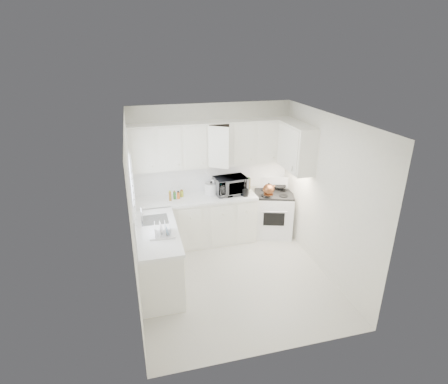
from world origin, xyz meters
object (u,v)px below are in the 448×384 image
object	(u,v)px
rice_cooker	(211,188)
utensil_crock	(245,188)
dish_rack	(162,229)
microwave	(231,184)
tea_kettle	(269,189)
stove	(273,208)

from	to	relation	value
rice_cooker	utensil_crock	bearing A→B (deg)	-21.79
utensil_crock	dish_rack	xyz separation A→B (m)	(-1.63, -1.11, -0.07)
microwave	tea_kettle	bearing A→B (deg)	-23.12
rice_cooker	microwave	bearing A→B (deg)	-10.44
tea_kettle	stove	bearing A→B (deg)	34.01
microwave	rice_cooker	size ratio (longest dim) A/B	2.36
stove	microwave	xyz separation A→B (m)	(-0.86, 0.05, 0.58)
tea_kettle	dish_rack	distance (m)	2.35
stove	utensil_crock	bearing A→B (deg)	-149.38
tea_kettle	utensil_crock	xyz separation A→B (m)	(-0.45, 0.02, 0.06)
tea_kettle	utensil_crock	bearing A→B (deg)	169.93
utensil_crock	stove	bearing A→B (deg)	12.52
stove	microwave	world-z (taller)	microwave
rice_cooker	dish_rack	size ratio (longest dim) A/B	0.67
microwave	rice_cooker	xyz separation A→B (m)	(-0.35, 0.09, -0.07)
tea_kettle	dish_rack	size ratio (longest dim) A/B	0.72
tea_kettle	microwave	distance (m)	0.72
rice_cooker	stove	bearing A→B (deg)	-2.98
microwave	utensil_crock	xyz separation A→B (m)	(0.23, -0.19, -0.03)
tea_kettle	microwave	xyz separation A→B (m)	(-0.68, 0.21, 0.09)
tea_kettle	rice_cooker	bearing A→B (deg)	156.70
stove	rice_cooker	size ratio (longest dim) A/B	4.55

